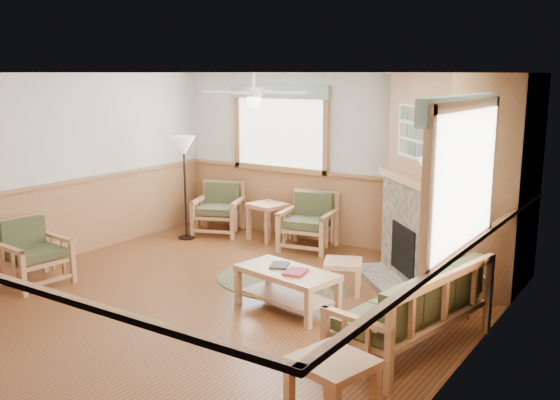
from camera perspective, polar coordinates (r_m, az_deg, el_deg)
The scene contains 23 objects.
floor at distance 7.74m, azimuth -5.41°, elevation -8.94°, with size 6.00×6.00×0.01m, color brown.
ceiling at distance 7.26m, azimuth -5.82°, elevation 11.50°, with size 6.00×6.00×0.01m, color white.
wall_back at distance 9.86m, azimuth 5.49°, elevation 3.62°, with size 6.00×0.02×2.70m, color silver.
wall_left at distance 9.54m, azimuth -19.73°, elevation 2.74°, with size 0.02×6.00×2.70m, color silver.
wall_right at distance 5.99m, azimuth 17.27°, elevation -2.00°, with size 0.02×6.00×2.70m, color silver.
wainscot at distance 7.57m, azimuth -5.49°, elevation -5.00°, with size 6.00×6.00×1.10m, color #A46F43, non-canonical shape.
fireplace at distance 8.19m, azimuth 15.03°, elevation 1.66°, with size 2.20×2.20×2.70m, color #A46F43, non-canonical shape.
window_back at distance 10.30m, azimuth 0.02°, elevation 10.60°, with size 1.90×0.16×1.50m, color white, non-canonical shape.
window_right at distance 5.66m, azimuth 17.00°, elevation 9.35°, with size 0.16×1.90×1.50m, color white, non-canonical shape.
ceiling_fan at distance 7.31m, azimuth -2.44°, elevation 11.23°, with size 1.24×1.24×0.36m, color white, non-canonical shape.
sofa at distance 6.35m, azimuth 11.99°, elevation -9.61°, with size 0.77×1.88×0.86m, color tan, non-canonical shape.
armchair_back_left at distance 10.67m, azimuth -5.65°, elevation -0.81°, with size 0.76×0.76×0.85m, color tan, non-canonical shape.
armchair_back_right at distance 9.69m, azimuth 2.59°, elevation -1.99°, with size 0.77×0.77×0.87m, color tan, non-canonical shape.
armchair_left at distance 8.69m, azimuth -21.62°, elevation -4.49°, with size 0.75×0.75×0.84m, color tan, non-canonical shape.
coffee_table at distance 7.28m, azimuth 0.63°, elevation -8.20°, with size 1.19×0.60×0.48m, color tan, non-canonical shape.
end_table_chairs at distance 10.22m, azimuth -1.12°, elevation -1.99°, with size 0.55×0.53×0.61m, color tan, non-canonical shape.
end_table_sofa at distance 4.92m, azimuth 4.78°, elevation -17.50°, with size 0.55×0.53×0.62m, color tan, non-canonical shape.
footstool at distance 7.90m, azimuth 5.77°, elevation -6.95°, with size 0.46×0.46×0.40m, color tan, non-canonical shape.
braided_rug at distance 8.21m, azimuth 0.05°, elevation -7.61°, with size 1.87×1.87×0.01m, color brown.
floor_lamp_left at distance 10.32m, azimuth -8.67°, elevation 1.11°, with size 0.39×0.39×1.71m, color black, non-canonical shape.
floor_lamp_right at distance 7.38m, azimuth 13.67°, elevation -3.02°, with size 0.40×0.40×1.77m, color black, non-canonical shape.
book_red at distance 7.08m, azimuth 1.44°, elevation -6.50°, with size 0.22×0.30×0.03m, color maroon.
book_dark at distance 7.33m, azimuth -0.05°, elevation -5.89°, with size 0.20×0.27×0.03m, color #272721.
Camera 1 is at (4.60, -5.61, 2.70)m, focal length 40.00 mm.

